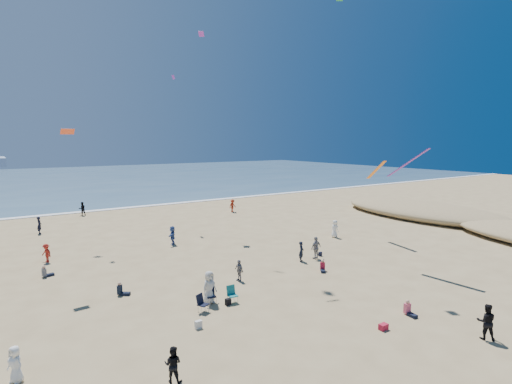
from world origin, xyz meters
TOP-DOWN VIEW (x-y plane):
  - ground at (0.00, 0.00)m, footprint 220.00×220.00m
  - ocean at (0.00, 95.00)m, footprint 220.00×100.00m
  - surf_line at (0.00, 45.00)m, footprint 220.00×1.20m
  - standing_flyers at (2.99, 18.20)m, footprint 29.63×45.75m
  - seated_group at (2.31, 7.15)m, footprint 17.95×27.29m
  - chair_cluster at (-0.64, 8.19)m, footprint 2.72×1.56m
  - white_tote at (-2.67, 6.28)m, footprint 0.35×0.20m
  - black_backpack at (0.01, 7.94)m, footprint 0.30×0.22m
  - cooler at (4.96, 0.95)m, footprint 0.45×0.30m
  - navy_bag at (11.27, 12.28)m, footprint 0.28×0.18m
  - kites_aloft at (9.27, 12.47)m, footprint 37.74×42.90m

SIDE VIEW (x-z plane):
  - ground at x=0.00m, z-range 0.00..0.00m
  - ocean at x=0.00m, z-range 0.00..0.06m
  - surf_line at x=0.00m, z-range 0.00..0.08m
  - cooler at x=4.96m, z-range 0.00..0.30m
  - navy_bag at x=11.27m, z-range 0.00..0.34m
  - black_backpack at x=0.01m, z-range 0.00..0.38m
  - white_tote at x=-2.67m, z-range 0.00..0.40m
  - seated_group at x=2.31m, z-range 0.00..0.84m
  - chair_cluster at x=-0.64m, z-range 0.00..1.00m
  - standing_flyers at x=2.99m, z-range -0.12..1.81m
  - kites_aloft at x=9.27m, z-range -0.79..28.83m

